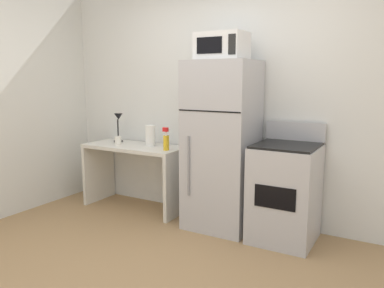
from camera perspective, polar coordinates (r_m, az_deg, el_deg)
The scene contains 10 objects.
ground_plane at distance 3.05m, azimuth -7.78°, elevation -20.09°, with size 12.00×12.00×0.00m, color #9E7A51.
wall_back_white at distance 4.12m, azimuth 6.46°, elevation 6.72°, with size 5.00×0.10×2.60m, color silver.
desk at distance 4.52m, azimuth -8.47°, elevation -2.98°, with size 1.21×0.52×0.75m.
desk_lamp at distance 4.69m, azimuth -10.97°, elevation 3.16°, with size 0.14×0.12×0.35m.
paper_towel_roll at distance 4.38m, azimuth -6.26°, elevation 1.24°, with size 0.11×0.11×0.24m, color white.
coffee_mug at distance 4.57m, azimuth -11.02°, elevation 0.55°, with size 0.08×0.08×0.10m, color white.
spray_bottle at distance 4.11m, azimuth -3.90°, elevation 0.42°, with size 0.06×0.06×0.25m.
refrigerator at distance 3.84m, azimuth 4.46°, elevation -0.31°, with size 0.66×0.61×1.69m.
microwave at distance 3.77m, azimuth 4.52°, elevation 14.37°, with size 0.46×0.35×0.26m.
oven_range at distance 3.69m, azimuth 13.74°, elevation -7.00°, with size 0.57×0.61×1.10m.
Camera 1 is at (1.64, -2.08, 1.51)m, focal length 35.61 mm.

